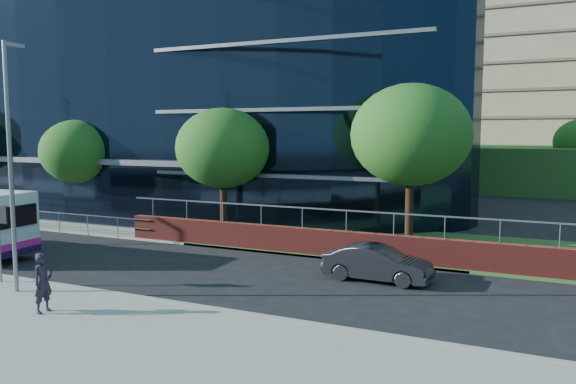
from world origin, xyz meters
The scene contains 9 objects.
far_forecourt centered at (-6.00, 11.00, 0.05)m, with size 50.00×8.00×0.10m, color gray.
glass_office centered at (-4.00, 20.85, 8.00)m, with size 44.00×23.10×16.00m.
retaining_wall centered at (20.00, 7.30, 0.61)m, with size 34.00×0.40×2.11m.
tree_far_b centered at (-3.00, 9.50, 4.21)m, with size 4.29×4.29×6.05m.
tree_far_c centered at (7.00, 9.00, 4.54)m, with size 4.62×4.62×6.51m.
tree_far_d centered at (16.00, 10.00, 5.19)m, with size 5.28×5.28×7.44m.
streetlight_east centered at (6.00, -2.17, 4.44)m, with size 0.15×0.77×8.00m.
parked_car centered at (16.13, 4.57, 0.64)m, with size 1.35×3.87×1.27m, color black.
pedestrian centered at (8.57, -3.38, 1.02)m, with size 0.63×0.41×1.73m, color #231C2A.
Camera 1 is at (21.55, -14.61, 5.27)m, focal length 35.00 mm.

